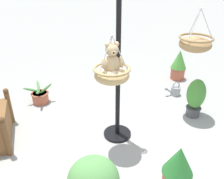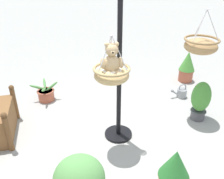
# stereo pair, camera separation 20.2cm
# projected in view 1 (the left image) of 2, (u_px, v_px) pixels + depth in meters

# --- Properties ---
(ground_plane) EXTENTS (40.00, 40.00, 0.00)m
(ground_plane) POSITION_uv_depth(u_px,v_px,m) (112.00, 143.00, 3.74)
(ground_plane) COLOR #9E9E99
(display_pole_central) EXTENTS (0.44, 0.44, 2.56)m
(display_pole_central) POSITION_uv_depth(u_px,v_px,m) (118.00, 91.00, 3.55)
(display_pole_central) COLOR black
(display_pole_central) RESTS_ON ground
(hanging_basket_with_teddy) EXTENTS (0.49, 0.49, 0.64)m
(hanging_basket_with_teddy) POSITION_uv_depth(u_px,v_px,m) (112.00, 74.00, 3.12)
(hanging_basket_with_teddy) COLOR tan
(teddy_bear) EXTENTS (0.29, 0.26, 0.43)m
(teddy_bear) POSITION_uv_depth(u_px,v_px,m) (112.00, 61.00, 3.01)
(teddy_bear) COLOR tan
(hanging_basket_left_high) EXTENTS (0.55, 0.55, 0.68)m
(hanging_basket_left_high) POSITION_uv_depth(u_px,v_px,m) (195.00, 43.00, 3.87)
(hanging_basket_left_high) COLOR #A37F51
(potted_plant_fern_front) EXTENTS (0.37, 0.37, 0.62)m
(potted_plant_fern_front) POSITION_uv_depth(u_px,v_px,m) (178.00, 167.00, 2.88)
(potted_plant_fern_front) COLOR #AD563D
(potted_plant_fern_front) RESTS_ON ground
(potted_plant_bushy_green) EXTENTS (0.36, 0.36, 0.72)m
(potted_plant_bushy_green) POSITION_uv_depth(u_px,v_px,m) (179.00, 64.00, 5.66)
(potted_plant_bushy_green) COLOR #AD563D
(potted_plant_bushy_green) RESTS_ON ground
(potted_plant_conical_shrub) EXTENTS (0.57, 0.60, 0.40)m
(potted_plant_conical_shrub) POSITION_uv_depth(u_px,v_px,m) (40.00, 96.00, 4.77)
(potted_plant_conical_shrub) COLOR #AD563D
(potted_plant_conical_shrub) RESTS_ON ground
(potted_plant_trailing_ivy) EXTENTS (0.33, 0.33, 0.73)m
(potted_plant_trailing_ivy) POSITION_uv_depth(u_px,v_px,m) (196.00, 97.00, 4.25)
(potted_plant_trailing_ivy) COLOR #4C4C51
(potted_plant_trailing_ivy) RESTS_ON ground
(watering_can) EXTENTS (0.35, 0.20, 0.30)m
(watering_can) POSITION_uv_depth(u_px,v_px,m) (175.00, 90.00, 5.07)
(watering_can) COLOR gray
(watering_can) RESTS_ON ground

